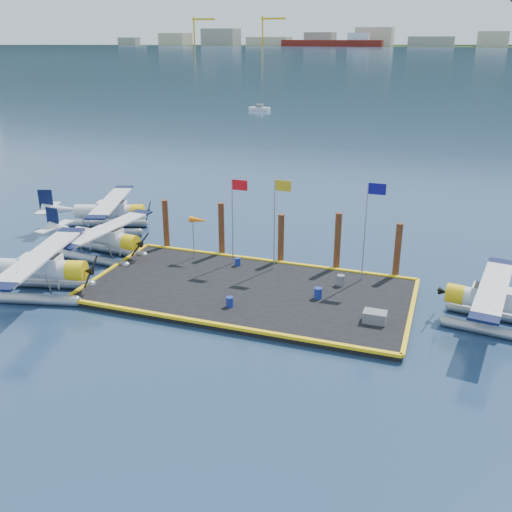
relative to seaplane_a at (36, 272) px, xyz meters
The scene contains 21 objects.
ground 13.28m from the seaplane_a, 19.52° to the left, with size 4000.00×4000.00×0.00m, color navy.
dock 13.26m from the seaplane_a, 19.52° to the left, with size 20.00×10.00×0.40m, color black.
dock_bumpers 13.23m from the seaplane_a, 19.52° to the left, with size 20.25×10.25×0.18m, color yellow, non-canonical shape.
seaplane_a is the anchor object (origin of this frame).
seaplane_b 6.87m from the seaplane_a, 86.50° to the left, with size 8.50×9.38×3.32m.
seaplane_c 12.72m from the seaplane_a, 102.97° to the left, with size 9.28×9.91×3.55m.
seaplane_d 27.42m from the seaplane_a, 10.26° to the left, with size 8.46×9.31×3.29m.
drum_1 12.40m from the seaplane_a, ahead, with size 0.43×0.43×0.60m, color navy.
drum_2 17.51m from the seaplane_a, 15.07° to the left, with size 0.48×0.48×0.68m, color navy.
drum_4 19.12m from the seaplane_a, 21.25° to the left, with size 0.49×0.49×0.69m, color slate.
drum_5 13.09m from the seaplane_a, 37.23° to the left, with size 0.39×0.39×0.56m, color navy.
crate 20.77m from the seaplane_a, ahead, with size 1.28×0.85×0.64m, color slate.
flagpole_red 13.33m from the seaplane_a, 39.00° to the left, with size 1.14×0.08×6.00m.
flagpole_yellow 15.75m from the seaplane_a, 32.00° to the left, with size 1.14×0.08×6.20m.
flagpole_blue 21.03m from the seaplane_a, 23.22° to the left, with size 1.14×0.08×6.50m.
windsock 11.17m from the seaplane_a, 47.95° to the left, with size 1.40×0.44×3.12m.
piling_0 10.57m from the seaplane_a, 68.18° to the left, with size 0.44×0.44×4.00m, color #401E12.
piling_1 12.94m from the seaplane_a, 49.33° to the left, with size 0.44×0.44×4.20m, color #401E12.
piling_2 16.23m from the seaplane_a, 37.18° to the left, with size 0.44×0.44×3.80m, color #401E12.
piling_3 19.57m from the seaplane_a, 30.08° to the left, with size 0.44×0.44×4.30m, color #401E12.
piling_4 23.11m from the seaplane_a, 25.11° to the left, with size 0.44×0.44×4.00m, color #401E12.
Camera 1 is at (11.22, -30.71, 15.32)m, focal length 40.00 mm.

